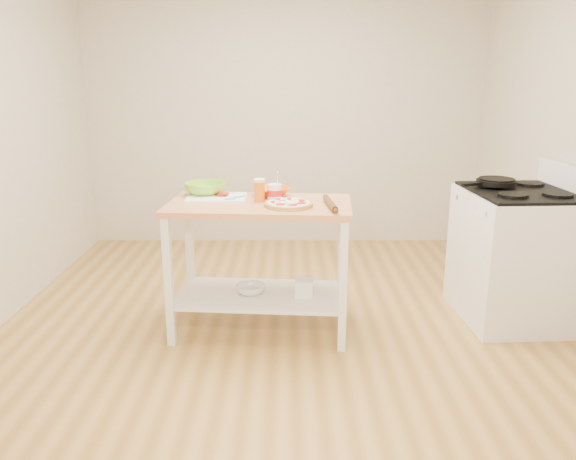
# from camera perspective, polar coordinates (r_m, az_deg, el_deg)

# --- Properties ---
(room_shell) EXTENTS (4.04, 4.54, 2.74)m
(room_shell) POSITION_cam_1_polar(r_m,az_deg,el_deg) (3.55, -0.46, 9.69)
(room_shell) COLOR #B38642
(room_shell) RESTS_ON ground
(prep_island) EXTENTS (1.24, 0.74, 0.90)m
(prep_island) POSITION_cam_1_polar(r_m,az_deg,el_deg) (3.75, -2.87, -0.93)
(prep_island) COLOR tan
(prep_island) RESTS_ON ground
(gas_stove) EXTENTS (0.74, 0.86, 1.11)m
(gas_stove) POSITION_cam_1_polar(r_m,az_deg,el_deg) (4.30, 22.04, -2.37)
(gas_stove) COLOR white
(gas_stove) RESTS_ON ground
(skillet) EXTENTS (0.42, 0.28, 0.03)m
(skillet) POSITION_cam_1_polar(r_m,az_deg,el_deg) (4.26, 20.35, 4.58)
(skillet) COLOR black
(skillet) RESTS_ON gas_stove
(pizza) EXTENTS (0.31, 0.31, 0.05)m
(pizza) POSITION_cam_1_polar(r_m,az_deg,el_deg) (3.58, 0.07, 2.69)
(pizza) COLOR tan
(pizza) RESTS_ON prep_island
(cutting_board) EXTENTS (0.41, 0.31, 0.04)m
(cutting_board) POSITION_cam_1_polar(r_m,az_deg,el_deg) (3.85, -7.31, 3.35)
(cutting_board) COLOR white
(cutting_board) RESTS_ON prep_island
(spatula) EXTENTS (0.13, 0.12, 0.01)m
(spatula) POSITION_cam_1_polar(r_m,az_deg,el_deg) (3.77, -5.46, 3.27)
(spatula) COLOR #36BEB6
(spatula) RESTS_ON cutting_board
(knife) EXTENTS (0.27, 0.05, 0.01)m
(knife) POSITION_cam_1_polar(r_m,az_deg,el_deg) (4.01, -7.95, 3.93)
(knife) COLOR silver
(knife) RESTS_ON cutting_board
(orange_bowl) EXTENTS (0.31, 0.31, 0.06)m
(orange_bowl) POSITION_cam_1_polar(r_m,az_deg,el_deg) (3.89, -1.77, 3.92)
(orange_bowl) COLOR #F24904
(orange_bowl) RESTS_ON prep_island
(green_bowl) EXTENTS (0.32, 0.32, 0.09)m
(green_bowl) POSITION_cam_1_polar(r_m,az_deg,el_deg) (3.96, -8.44, 4.16)
(green_bowl) COLOR #7EC928
(green_bowl) RESTS_ON prep_island
(beer_pint) EXTENTS (0.08, 0.08, 0.15)m
(beer_pint) POSITION_cam_1_polar(r_m,az_deg,el_deg) (3.71, -2.93, 4.07)
(beer_pint) COLOR orange
(beer_pint) RESTS_ON prep_island
(yogurt_tub) EXTENTS (0.10, 0.10, 0.20)m
(yogurt_tub) POSITION_cam_1_polar(r_m,az_deg,el_deg) (3.72, -1.37, 3.81)
(yogurt_tub) COLOR white
(yogurt_tub) RESTS_ON prep_island
(rolling_pin) EXTENTS (0.07, 0.36, 0.04)m
(rolling_pin) POSITION_cam_1_polar(r_m,az_deg,el_deg) (3.57, 4.31, 2.68)
(rolling_pin) COLOR #522E12
(rolling_pin) RESTS_ON prep_island
(shelf_glass_bowl) EXTENTS (0.25, 0.25, 0.06)m
(shelf_glass_bowl) POSITION_cam_1_polar(r_m,az_deg,el_deg) (3.87, -3.83, -6.03)
(shelf_glass_bowl) COLOR silver
(shelf_glass_bowl) RESTS_ON prep_island
(shelf_bin) EXTENTS (0.13, 0.13, 0.12)m
(shelf_bin) POSITION_cam_1_polar(r_m,az_deg,el_deg) (3.81, 1.65, -5.88)
(shelf_bin) COLOR white
(shelf_bin) RESTS_ON prep_island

